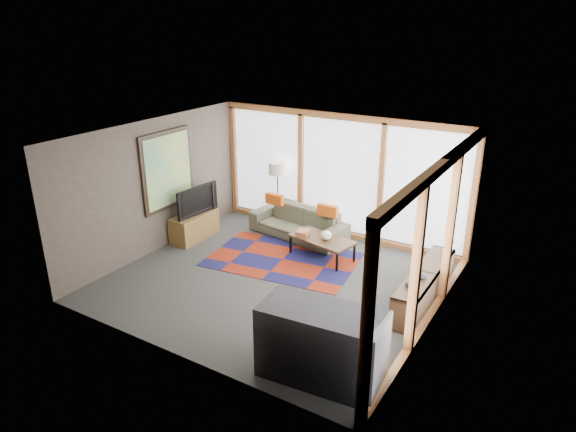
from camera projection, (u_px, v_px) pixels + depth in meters
The scene contains 17 objects.
ground at pixel (276, 281), 9.07m from camera, with size 5.50×5.50×0.00m, color #323230.
room_envelope at pixel (318, 194), 8.72m from camera, with size 5.52×5.02×2.62m.
rug at pixel (283, 259), 9.86m from camera, with size 2.76×1.78×0.01m, color maroon.
sofa at pixel (298, 223), 10.79m from camera, with size 2.10×0.82×0.61m, color #3F4031.
pillow_left at pixel (275, 199), 10.93m from camera, with size 0.41×0.12×0.22m, color #B3470F.
pillow_right at pixel (328, 211), 10.29m from camera, with size 0.42×0.13×0.23m, color #B3470F.
floor_lamp at pixel (278, 195), 11.14m from camera, with size 0.37×0.37×1.47m, color black, non-canonical shape.
coffee_table at pixel (322, 248), 9.88m from camera, with size 1.23×0.61×0.41m, color #311F0F, non-canonical shape.
book_stack at pixel (303, 233), 9.94m from camera, with size 0.22×0.28×0.09m, color brown.
vase at pixel (326, 235), 9.71m from camera, with size 0.20×0.20×0.18m, color silver.
bookshelf at pixel (424, 287), 8.33m from camera, with size 0.39×2.17×0.54m, color #311F0F, non-canonical shape.
bowl_a at pixel (412, 284), 7.76m from camera, with size 0.19×0.19×0.09m, color black.
bowl_b at pixel (422, 276), 8.01m from camera, with size 0.16×0.16×0.08m, color black.
shelf_picture at pixel (448, 245), 8.70m from camera, with size 0.04×0.30×0.40m, color black.
tv_console at pixel (195, 226), 10.72m from camera, with size 0.46×1.10×0.55m, color brown.
television at pixel (194, 200), 10.53m from camera, with size 1.05×0.14×0.61m, color black.
bar_counter at pixel (322, 344), 6.49m from camera, with size 1.58×0.74×1.00m, color black.
Camera 1 is at (4.35, -6.75, 4.38)m, focal length 32.00 mm.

